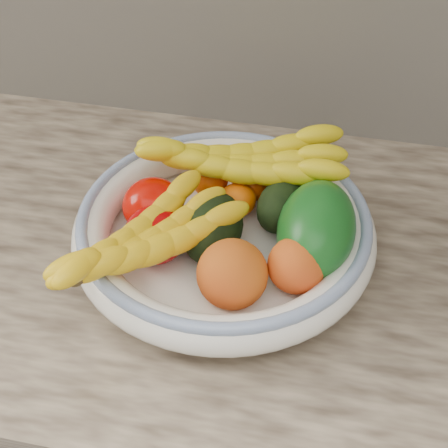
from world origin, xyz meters
TOP-DOWN VIEW (x-y plane):
  - kitchen_counter at (0.00, 1.69)m, footprint 2.44×0.66m
  - fruit_bowl at (0.00, 1.66)m, footprint 0.39×0.39m
  - clementine_back_left at (-0.04, 1.75)m, footprint 0.05×0.05m
  - clementine_back_right at (0.02, 1.76)m, footprint 0.06×0.06m
  - clementine_back_mid at (0.01, 1.72)m, footprint 0.06×0.06m
  - tomato_left at (-0.10, 1.67)m, footprint 0.10×0.10m
  - tomato_near_left at (-0.08, 1.62)m, footprint 0.09×0.09m
  - avocado_center at (-0.01, 1.65)m, footprint 0.08×0.11m
  - avocado_right at (0.07, 1.71)m, footprint 0.08×0.10m
  - green_mango at (0.12, 1.66)m, footprint 0.13×0.15m
  - peach_front at (0.03, 1.57)m, footprint 0.11×0.11m
  - peach_right at (0.10, 1.60)m, footprint 0.08×0.08m
  - banana_bunch_back at (0.00, 1.75)m, footprint 0.31×0.16m
  - banana_bunch_front at (-0.08, 1.58)m, footprint 0.25×0.29m

SIDE VIEW (x-z plane):
  - kitchen_counter at x=0.00m, z-range -0.24..1.16m
  - fruit_bowl at x=0.00m, z-range 0.91..0.99m
  - clementine_back_left at x=-0.04m, z-range 0.93..0.98m
  - clementine_back_right at x=0.02m, z-range 0.93..0.98m
  - clementine_back_mid at x=0.01m, z-range 0.93..0.98m
  - tomato_left at x=-0.10m, z-range 0.93..1.00m
  - tomato_near_left at x=-0.08m, z-range 0.93..1.00m
  - avocado_right at x=0.07m, z-range 0.93..1.00m
  - avocado_center at x=-0.01m, z-range 0.93..1.00m
  - peach_front at x=0.03m, z-range 0.92..1.01m
  - peach_right at x=0.10m, z-range 0.93..1.00m
  - green_mango at x=0.12m, z-range 0.91..1.04m
  - banana_bunch_front at x=-0.08m, z-range 0.94..1.02m
  - banana_bunch_back at x=0.00m, z-range 0.95..1.03m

